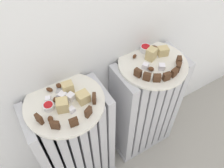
{
  "coord_description": "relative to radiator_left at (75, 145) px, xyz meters",
  "views": [
    {
      "loc": [
        -0.3,
        -0.23,
        1.28
      ],
      "look_at": [
        0.0,
        0.28,
        0.62
      ],
      "focal_mm": 36.44,
      "sensor_mm": 36.0,
      "label": 1
    }
  ],
  "objects": [
    {
      "name": "fork",
      "position": [
        -0.01,
        0.03,
        0.33
      ],
      "size": [
        0.06,
        0.08,
        0.0
      ],
      "color": "#B7B7BC",
      "rests_on": "plate_left"
    },
    {
      "name": "jam_bowl_right",
      "position": [
        0.41,
        0.08,
        0.34
      ],
      "size": [
        0.05,
        0.05,
        0.03
      ],
      "color": "white",
      "rests_on": "plate_right"
    },
    {
      "name": "turkish_delight_left_1",
      "position": [
        0.01,
        -0.05,
        0.34
      ],
      "size": [
        0.02,
        0.02,
        0.02
      ],
      "primitive_type": "cube",
      "rotation": [
        0.0,
        0.0,
        0.25
      ],
      "color": "white",
      "rests_on": "plate_left"
    },
    {
      "name": "turkish_delight_left_3",
      "position": [
        -0.05,
        0.03,
        0.34
      ],
      "size": [
        0.02,
        0.02,
        0.02
      ],
      "primitive_type": "cube",
      "rotation": [
        0.0,
        0.0,
        1.21
      ],
      "color": "white",
      "rests_on": "plate_left"
    },
    {
      "name": "dark_cake_slice_right_5",
      "position": [
        0.45,
        -0.09,
        0.35
      ],
      "size": [
        0.03,
        0.03,
        0.03
      ],
      "primitive_type": "cube",
      "rotation": [
        0.0,
        0.0,
        0.59
      ],
      "color": "#472B19",
      "rests_on": "plate_right"
    },
    {
      "name": "dark_cake_slice_right_0",
      "position": [
        0.3,
        -0.03,
        0.35
      ],
      "size": [
        0.02,
        0.03,
        0.03
      ],
      "primitive_type": "cube",
      "rotation": [
        0.0,
        0.0,
        -1.28
      ],
      "color": "#472B19",
      "rests_on": "plate_right"
    },
    {
      "name": "dark_cake_slice_left_0",
      "position": [
        -0.1,
        -0.04,
        0.35
      ],
      "size": [
        0.02,
        0.03,
        0.04
      ],
      "primitive_type": "cube",
      "rotation": [
        0.0,
        0.0,
        -1.21
      ],
      "color": "#472B19",
      "rests_on": "plate_left"
    },
    {
      "name": "dark_cake_slice_right_6",
      "position": [
        0.48,
        -0.06,
        0.35
      ],
      "size": [
        0.03,
        0.03,
        0.03
      ],
      "primitive_type": "cube",
      "rotation": [
        0.0,
        0.0,
        0.96
      ],
      "color": "#472B19",
      "rests_on": "plate_right"
    },
    {
      "name": "radiator_right",
      "position": [
        0.39,
        0.0,
        0.0
      ],
      "size": [
        0.33,
        0.18,
        0.63
      ],
      "color": "#B2B2B7",
      "rests_on": "ground_plane"
    },
    {
      "name": "dark_cake_slice_right_1",
      "position": [
        0.31,
        -0.06,
        0.35
      ],
      "size": [
        0.03,
        0.03,
        0.03
      ],
      "primitive_type": "cube",
      "rotation": [
        0.0,
        0.0,
        -0.91
      ],
      "color": "#472B19",
      "rests_on": "plate_right"
    },
    {
      "name": "medjool_date_left_2",
      "position": [
        -0.07,
        -0.05,
        0.34
      ],
      "size": [
        0.02,
        0.03,
        0.02
      ],
      "primitive_type": "ellipsoid",
      "rotation": [
        0.0,
        0.0,
        1.39
      ],
      "color": "#4C2814",
      "rests_on": "plate_left"
    },
    {
      "name": "marble_cake_slice_left_1",
      "position": [
        0.03,
        0.03,
        0.35
      ],
      "size": [
        0.04,
        0.04,
        0.04
      ],
      "primitive_type": "cube",
      "rotation": [
        0.0,
        0.0,
        -0.12
      ],
      "color": "tan",
      "rests_on": "plate_left"
    },
    {
      "name": "dark_cake_slice_left_1",
      "position": [
        -0.06,
        -0.09,
        0.35
      ],
      "size": [
        0.03,
        0.03,
        0.04
      ],
      "primitive_type": "cube",
      "rotation": [
        0.0,
        0.0,
        -0.65
      ],
      "color": "#472B19",
      "rests_on": "plate_left"
    },
    {
      "name": "marble_cake_slice_left_2",
      "position": [
        0.06,
        -0.03,
        0.35
      ],
      "size": [
        0.04,
        0.04,
        0.04
      ],
      "primitive_type": "cube",
      "rotation": [
        0.0,
        0.0,
        0.07
      ],
      "color": "tan",
      "rests_on": "plate_left"
    },
    {
      "name": "medjool_date_right_0",
      "position": [
        0.36,
        -0.03,
        0.34
      ],
      "size": [
        0.03,
        0.03,
        0.02
      ],
      "primitive_type": "ellipsoid",
      "rotation": [
        0.0,
        0.0,
        2.23
      ],
      "color": "#4C2814",
      "rests_on": "plate_right"
    },
    {
      "name": "medjool_date_left_1",
      "position": [
        -0.02,
        0.02,
        0.34
      ],
      "size": [
        0.03,
        0.03,
        0.02
      ],
      "primitive_type": "ellipsoid",
      "rotation": [
        0.0,
        0.0,
        0.84
      ],
      "color": "#4C2814",
      "rests_on": "plate_left"
    },
    {
      "name": "turkish_delight_right_1",
      "position": [
        0.35,
        -0.01,
        0.34
      ],
      "size": [
        0.03,
        0.03,
        0.02
      ],
      "primitive_type": "cube",
      "rotation": [
        0.0,
        0.0,
        0.53
      ],
      "color": "white",
      "rests_on": "plate_right"
    },
    {
      "name": "plate_left",
      "position": [
        -0.0,
        0.0,
        0.32
      ],
      "size": [
        0.29,
        0.29,
        0.01
      ],
      "primitive_type": "cylinder",
      "color": "silver",
      "rests_on": "radiator_left"
    },
    {
      "name": "medjool_date_right_2",
      "position": [
        0.45,
        0.07,
        0.34
      ],
      "size": [
        0.03,
        0.03,
        0.01
      ],
      "primitive_type": "ellipsoid",
      "rotation": [
        0.0,
        0.0,
        2.32
      ],
      "color": "#4C2814",
      "rests_on": "plate_right"
    },
    {
      "name": "turkish_delight_right_0",
      "position": [
        0.4,
        -0.05,
        0.34
      ],
      "size": [
        0.03,
        0.03,
        0.02
      ],
      "primitive_type": "cube",
      "rotation": [
        0.0,
        0.0,
        0.98
      ],
      "color": "white",
      "rests_on": "plate_right"
    },
    {
      "name": "dark_cake_slice_right_4",
      "position": [
        0.42,
        -0.1,
        0.35
      ],
      "size": [
        0.03,
        0.02,
        0.03
      ],
      "primitive_type": "cube",
      "rotation": [
        0.0,
        0.0,
        0.22
      ],
      "color": "#472B19",
      "rests_on": "plate_right"
    },
    {
      "name": "dark_cake_slice_right_2",
      "position": [
        0.34,
        -0.09,
        0.35
      ],
      "size": [
        0.03,
        0.03,
        0.03
      ],
      "primitive_type": "cube",
      "rotation": [
        0.0,
        0.0,
        -0.53
      ],
      "color": "#472B19",
      "rests_on": "plate_right"
    },
    {
      "name": "marble_cake_slice_right_1",
      "position": [
        0.4,
        0.02,
        0.35
      ],
      "size": [
        0.05,
        0.05,
        0.05
      ],
      "primitive_type": "cube",
      "rotation": [
        0.0,
        0.0,
        0.39
      ],
      "color": "tan",
      "rests_on": "plate_right"
    },
    {
      "name": "jam_bowl_left",
      "position": [
        -0.06,
        0.0,
        0.34
      ],
      "size": [
        0.04,
        0.04,
        0.02
      ],
      "color": "white",
      "rests_on": "plate_left"
    },
    {
      "name": "medjool_date_left_3",
      "position": [
        0.01,
        0.07,
        0.34
      ],
      "size": [
        0.03,
        0.03,
        0.02
      ],
      "primitive_type": "ellipsoid",
      "rotation": [
        0.0,
        0.0,
        2.11
      ],
      "color": "#4C2814",
      "rests_on": "plate_left"
    },
    {
      "name": "dark_cake_slice_left_4",
      "position": [
        0.09,
        -0.05,
        0.35
      ],
      "size": [
        0.03,
        0.03,
        0.04
      ],
      "primitive_type": "cube",
      "rotation": [
        0.0,
        0.0,
        1.03
      ],
      "color": "#472B19",
      "rests_on": "plate_left"
    },
    {
      "name": "turkish_delight_left_2",
      "position": [
        0.0,
        0.02,
        0.34
      ],
      "size": [
        0.03,
        0.03,
        0.02
      ],
      "primitive_type": "cube",
      "rotation": [
        0.0,
        0.0,
        0.57
      ],
      "color": "white",
      "rests_on": "plate_left"
    },
    {
      "name": "medjool_date_right_1",
      "position": [
        0.35,
        0.06,
        0.34
      ],
      "size": [
        0.03,
        0.02,
        0.02
      ],
      "primitive_type": "ellipsoid",
      "rotation": [
        0.0,
        0.0,
        0.48
      ],
      "color": "#4C2814",
      "rests_on": "plate_right"
    },
    {
      "name": "dark_cake_slice_right_3",
      "position": [
        0.38,
        -0.1,
        0.35
      ],
      "size": [
        0.03,
        0.02,
        0.03
      ],
      "primitive_type": "cube",
      "rotation": [
        0.0,
        0.0,
        -0.16
      ],
      "color": "#472B19",
      "rests_on": "plate_right"
    },
    {
      "name": "plate_right",
      "position": [
        0.39,
        0.0,
        0.32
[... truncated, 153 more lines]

